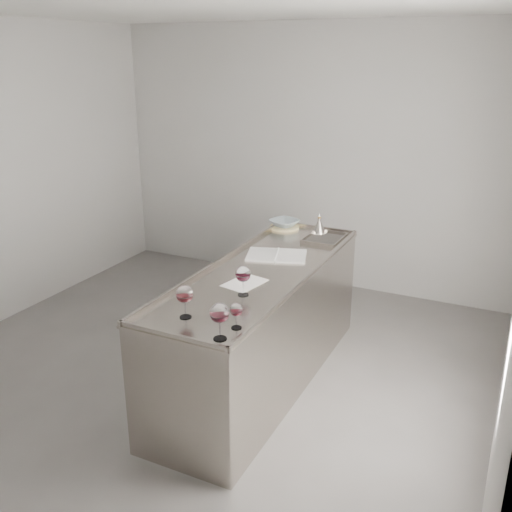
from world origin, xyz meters
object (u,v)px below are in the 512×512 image
at_px(counter, 261,326).
at_px(ceramic_bowl, 284,223).
at_px(wine_glass_left, 185,295).
at_px(wine_glass_small, 236,311).
at_px(wine_glass_middle, 243,275).
at_px(notebook, 276,255).
at_px(wine_funnel, 319,227).
at_px(wine_glass_right, 220,314).

xyz_separation_m(counter, ceramic_bowl, (-0.28, 1.08, 0.52)).
relative_size(wine_glass_left, wine_glass_small, 1.32).
distance_m(wine_glass_middle, ceramic_bowl, 1.59).
bearing_deg(counter, notebook, 94.57).
bearing_deg(notebook, wine_funnel, 64.58).
distance_m(wine_glass_middle, wine_glass_right, 0.64).
relative_size(wine_glass_middle, wine_glass_right, 0.94).
relative_size(counter, wine_glass_middle, 11.63).
height_order(wine_glass_left, notebook, wine_glass_left).
bearing_deg(wine_glass_middle, wine_glass_left, -109.45).
xyz_separation_m(wine_glass_right, notebook, (-0.28, 1.43, -0.15)).
bearing_deg(wine_glass_right, notebook, 101.20).
relative_size(counter, wine_glass_left, 11.47).
relative_size(wine_glass_small, wine_funnel, 0.84).
height_order(wine_glass_small, notebook, wine_glass_small).
xyz_separation_m(wine_glass_left, wine_glass_middle, (0.16, 0.46, -0.00)).
relative_size(counter, notebook, 4.42).
relative_size(wine_glass_left, wine_glass_right, 0.95).
bearing_deg(ceramic_bowl, wine_funnel, 0.00).
relative_size(wine_glass_left, ceramic_bowl, 0.83).
bearing_deg(wine_glass_middle, wine_glass_right, -74.76).
bearing_deg(wine_funnel, wine_glass_right, -84.99).
xyz_separation_m(wine_glass_right, wine_funnel, (-0.19, 2.16, -0.10)).
relative_size(wine_glass_right, ceramic_bowl, 0.88).
bearing_deg(counter, wine_glass_right, -76.74).
height_order(notebook, wine_funnel, wine_funnel).
distance_m(wine_glass_small, ceramic_bowl, 2.07).
distance_m(counter, wine_funnel, 1.20).
bearing_deg(wine_glass_left, wine_funnel, 85.94).
relative_size(counter, wine_funnel, 12.69).
bearing_deg(ceramic_bowl, wine_glass_small, -74.61).
height_order(counter, wine_glass_right, wine_glass_right).
bearing_deg(wine_glass_right, wine_glass_middle, 105.24).
height_order(ceramic_bowl, wine_funnel, wine_funnel).
distance_m(wine_glass_left, wine_glass_right, 0.37).
xyz_separation_m(wine_glass_small, ceramic_bowl, (-0.55, 2.00, -0.06)).
distance_m(counter, ceramic_bowl, 1.23).
height_order(wine_glass_right, ceramic_bowl, wine_glass_right).
bearing_deg(wine_glass_small, counter, 106.65).
distance_m(notebook, wine_funnel, 0.74).
bearing_deg(wine_glass_middle, wine_glass_small, -67.53).
bearing_deg(wine_glass_right, wine_glass_left, 155.13).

